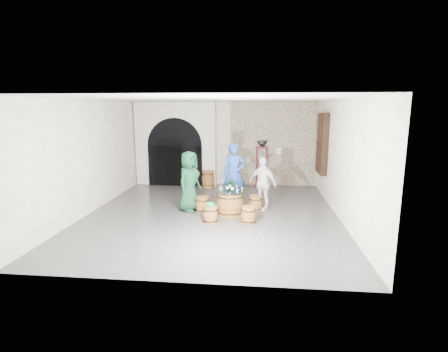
# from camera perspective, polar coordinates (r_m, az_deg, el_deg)

# --- Properties ---
(ground) EXTENTS (8.00, 8.00, 0.00)m
(ground) POSITION_cam_1_polar(r_m,az_deg,el_deg) (10.01, -1.94, -6.18)
(ground) COLOR #2A2A2D
(ground) RESTS_ON ground
(wall_back) EXTENTS (8.00, 0.00, 8.00)m
(wall_back) POSITION_cam_1_polar(r_m,az_deg,el_deg) (13.60, 0.27, 5.32)
(wall_back) COLOR white
(wall_back) RESTS_ON ground
(wall_front) EXTENTS (8.00, 0.00, 8.00)m
(wall_front) POSITION_cam_1_polar(r_m,az_deg,el_deg) (5.79, -7.33, -2.76)
(wall_front) COLOR white
(wall_front) RESTS_ON ground
(wall_left) EXTENTS (0.00, 8.00, 8.00)m
(wall_left) POSITION_cam_1_polar(r_m,az_deg,el_deg) (10.70, -20.93, 2.99)
(wall_left) COLOR white
(wall_left) RESTS_ON ground
(wall_right) EXTENTS (0.00, 8.00, 8.00)m
(wall_right) POSITION_cam_1_polar(r_m,az_deg,el_deg) (9.82, 18.70, 2.47)
(wall_right) COLOR white
(wall_right) RESTS_ON ground
(ceiling) EXTENTS (8.00, 8.00, 0.00)m
(ceiling) POSITION_cam_1_polar(r_m,az_deg,el_deg) (9.56, -2.07, 12.45)
(ceiling) COLOR beige
(ceiling) RESTS_ON wall_back
(stone_facing_panel) EXTENTS (3.20, 0.12, 3.18)m
(stone_facing_panel) POSITION_cam_1_polar(r_m,az_deg,el_deg) (13.49, 7.91, 5.17)
(stone_facing_panel) COLOR #AFA58C
(stone_facing_panel) RESTS_ON ground
(arched_opening) EXTENTS (3.10, 0.60, 3.19)m
(arched_opening) POSITION_cam_1_polar(r_m,az_deg,el_deg) (13.66, -7.83, 5.17)
(arched_opening) COLOR white
(arched_opening) RESTS_ON ground
(shuttered_window) EXTENTS (0.23, 1.10, 2.00)m
(shuttered_window) POSITION_cam_1_polar(r_m,az_deg,el_deg) (12.11, 15.71, 5.14)
(shuttered_window) COLOR black
(shuttered_window) RESTS_ON wall_right
(barrel_table) EXTENTS (0.90, 0.90, 0.70)m
(barrel_table) POSITION_cam_1_polar(r_m,az_deg,el_deg) (9.83, 1.02, -4.41)
(barrel_table) COLOR brown
(barrel_table) RESTS_ON ground
(barrel_stool_left) EXTENTS (0.40, 0.40, 0.45)m
(barrel_stool_left) POSITION_cam_1_polar(r_m,az_deg,el_deg) (10.17, -3.56, -4.63)
(barrel_stool_left) COLOR brown
(barrel_stool_left) RESTS_ON ground
(barrel_stool_far) EXTENTS (0.40, 0.40, 0.45)m
(barrel_stool_far) POSITION_cam_1_polar(r_m,az_deg,el_deg) (10.69, 1.51, -3.83)
(barrel_stool_far) COLOR brown
(barrel_stool_far) RESTS_ON ground
(barrel_stool_right) EXTENTS (0.40, 0.40, 0.45)m
(barrel_stool_right) POSITION_cam_1_polar(r_m,az_deg,el_deg) (10.31, 5.14, -4.43)
(barrel_stool_right) COLOR brown
(barrel_stool_right) RESTS_ON ground
(barrel_stool_near_right) EXTENTS (0.40, 0.40, 0.45)m
(barrel_stool_near_right) POSITION_cam_1_polar(r_m,az_deg,el_deg) (9.21, 4.04, -6.34)
(barrel_stool_near_right) COLOR brown
(barrel_stool_near_right) RESTS_ON ground
(barrel_stool_near_left) EXTENTS (0.40, 0.40, 0.45)m
(barrel_stool_near_left) POSITION_cam_1_polar(r_m,az_deg,el_deg) (9.23, -2.23, -6.27)
(barrel_stool_near_left) COLOR brown
(barrel_stool_near_left) RESTS_ON ground
(green_cap) EXTENTS (0.25, 0.20, 0.11)m
(green_cap) POSITION_cam_1_polar(r_m,az_deg,el_deg) (9.15, -2.22, -4.66)
(green_cap) COLOR #0B804E
(green_cap) RESTS_ON barrel_stool_near_left
(person_green) EXTENTS (0.87, 1.01, 1.75)m
(person_green) POSITION_cam_1_polar(r_m,az_deg,el_deg) (10.17, -5.68, -0.85)
(person_green) COLOR #103921
(person_green) RESTS_ON ground
(person_blue) EXTENTS (0.74, 0.53, 1.92)m
(person_blue) POSITION_cam_1_polar(r_m,az_deg,el_deg) (10.79, 1.68, 0.35)
(person_blue) COLOR #1A3E94
(person_blue) RESTS_ON ground
(person_white) EXTENTS (0.98, 0.83, 1.57)m
(person_white) POSITION_cam_1_polar(r_m,az_deg,el_deg) (10.31, 6.29, -1.22)
(person_white) COLOR silver
(person_white) RESTS_ON ground
(wine_bottle_left) EXTENTS (0.08, 0.08, 0.32)m
(wine_bottle_left) POSITION_cam_1_polar(r_m,az_deg,el_deg) (9.67, 0.60, -1.72)
(wine_bottle_left) COLOR black
(wine_bottle_left) RESTS_ON barrel_table
(wine_bottle_center) EXTENTS (0.08, 0.08, 0.32)m
(wine_bottle_center) POSITION_cam_1_polar(r_m,az_deg,el_deg) (9.58, 1.37, -1.84)
(wine_bottle_center) COLOR black
(wine_bottle_center) RESTS_ON barrel_table
(wine_bottle_right) EXTENTS (0.08, 0.08, 0.32)m
(wine_bottle_right) POSITION_cam_1_polar(r_m,az_deg,el_deg) (9.89, 1.03, -1.43)
(wine_bottle_right) COLOR black
(wine_bottle_right) RESTS_ON barrel_table
(tasting_glass_a) EXTENTS (0.05, 0.05, 0.10)m
(tasting_glass_a) POSITION_cam_1_polar(r_m,az_deg,el_deg) (9.72, -0.44, -2.15)
(tasting_glass_a) COLOR #A3531F
(tasting_glass_a) RESTS_ON barrel_table
(tasting_glass_b) EXTENTS (0.05, 0.05, 0.10)m
(tasting_glass_b) POSITION_cam_1_polar(r_m,az_deg,el_deg) (9.68, 2.96, -2.22)
(tasting_glass_b) COLOR #A3531F
(tasting_glass_b) RESTS_ON barrel_table
(tasting_glass_c) EXTENTS (0.05, 0.05, 0.10)m
(tasting_glass_c) POSITION_cam_1_polar(r_m,az_deg,el_deg) (10.07, 0.61, -1.68)
(tasting_glass_c) COLOR #A3531F
(tasting_glass_c) RESTS_ON barrel_table
(tasting_glass_d) EXTENTS (0.05, 0.05, 0.10)m
(tasting_glass_d) POSITION_cam_1_polar(r_m,az_deg,el_deg) (9.98, 2.06, -1.80)
(tasting_glass_d) COLOR #A3531F
(tasting_glass_d) RESTS_ON barrel_table
(tasting_glass_e) EXTENTS (0.05, 0.05, 0.10)m
(tasting_glass_e) POSITION_cam_1_polar(r_m,az_deg,el_deg) (9.49, 2.23, -2.48)
(tasting_glass_e) COLOR #A3531F
(tasting_glass_e) RESTS_ON barrel_table
(tasting_glass_f) EXTENTS (0.05, 0.05, 0.10)m
(tasting_glass_f) POSITION_cam_1_polar(r_m,az_deg,el_deg) (9.79, -0.57, -2.05)
(tasting_glass_f) COLOR #A3531F
(tasting_glass_f) RESTS_ON barrel_table
(side_barrel) EXTENTS (0.48, 0.48, 0.64)m
(side_barrel) POSITION_cam_1_polar(r_m,az_deg,el_deg) (13.24, -2.63, -0.47)
(side_barrel) COLOR brown
(side_barrel) RESTS_ON ground
(corking_press) EXTENTS (0.73, 0.43, 1.75)m
(corking_press) POSITION_cam_1_polar(r_m,az_deg,el_deg) (13.31, 6.19, 2.60)
(corking_press) COLOR #550E19
(corking_press) RESTS_ON ground
(control_box) EXTENTS (0.18, 0.10, 0.22)m
(control_box) POSITION_cam_1_polar(r_m,az_deg,el_deg) (13.45, 8.96, 4.05)
(control_box) COLOR silver
(control_box) RESTS_ON wall_back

